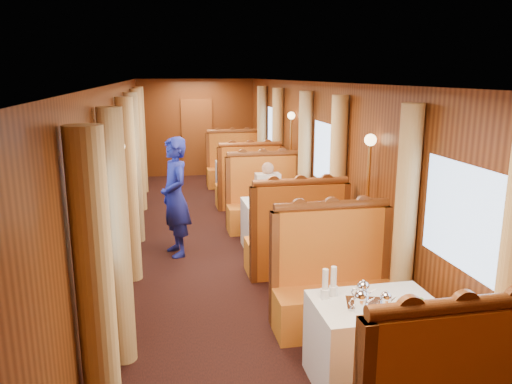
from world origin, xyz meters
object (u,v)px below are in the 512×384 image
object	(u,v)px
banquette_near_aft	(334,289)
table_far	(241,179)
tea_tray	(367,304)
rose_vase_far	(241,154)
table_mid	(278,225)
table_near	(374,343)
rose_vase_mid	(279,189)
banquette_far_fwd	(249,187)
banquette_mid_aft	(264,205)
teapot_back	(363,294)
fruit_plate	(421,305)
banquette_far_aft	(234,168)
teapot_right	(386,304)
banquette_mid_fwd	(296,243)
passenger	(268,191)
teapot_left	(360,304)
steward	(175,197)

from	to	relation	value
banquette_near_aft	table_far	bearing A→B (deg)	90.00
tea_tray	rose_vase_far	xyz separation A→B (m)	(0.09, 7.00, 0.17)
banquette_near_aft	table_mid	distance (m)	2.49
table_near	rose_vase_mid	distance (m)	3.56
banquette_near_aft	banquette_far_fwd	size ratio (longest dim) A/B	1.00
banquette_mid_aft	teapot_back	bearing A→B (deg)	-91.43
table_mid	fruit_plate	world-z (taller)	fruit_plate
table_mid	banquette_far_aft	xyz separation A→B (m)	(0.00, 4.51, 0.05)
banquette_mid_aft	teapot_back	xyz separation A→B (m)	(-0.11, -4.48, 0.40)
teapot_right	banquette_mid_aft	bearing A→B (deg)	79.85
banquette_mid_fwd	banquette_far_fwd	world-z (taller)	same
table_mid	banquette_mid_fwd	distance (m)	1.02
table_near	table_far	world-z (taller)	same
banquette_mid_fwd	banquette_far_aft	size ratio (longest dim) A/B	1.00
table_mid	rose_vase_mid	bearing A→B (deg)	74.48
banquette_mid_fwd	passenger	size ratio (longest dim) A/B	1.76
banquette_mid_aft	fruit_plate	bearing A→B (deg)	-86.00
teapot_left	table_far	bearing A→B (deg)	94.17
banquette_far_fwd	teapot_left	distance (m)	6.13
table_near	teapot_right	size ratio (longest dim) A/B	6.91
banquette_near_aft	teapot_right	size ratio (longest dim) A/B	8.82
tea_tray	passenger	distance (m)	4.26
banquette_mid_aft	teapot_right	xyz separation A→B (m)	(0.01, -4.67, 0.39)
table_mid	teapot_back	bearing A→B (deg)	-91.85
table_mid	teapot_back	distance (m)	3.50
banquette_far_fwd	fruit_plate	bearing A→B (deg)	-86.96
banquette_near_aft	fruit_plate	bearing A→B (deg)	-74.29
banquette_mid_fwd	teapot_back	size ratio (longest dim) A/B	7.55
steward	passenger	distance (m)	1.69
fruit_plate	table_near	bearing A→B (deg)	156.37
banquette_mid_fwd	teapot_back	world-z (taller)	banquette_mid_fwd
table_near	banquette_mid_aft	size ratio (longest dim) A/B	0.78
banquette_far_aft	rose_vase_far	size ratio (longest dim) A/B	3.72
table_mid	rose_vase_mid	xyz separation A→B (m)	(0.00, 0.01, 0.55)
tea_tray	fruit_plate	world-z (taller)	fruit_plate
rose_vase_mid	passenger	distance (m)	0.74
tea_tray	passenger	xyz separation A→B (m)	(0.09, 4.25, -0.02)
table_far	teapot_back	size ratio (longest dim) A/B	5.92
rose_vase_far	banquette_far_aft	bearing A→B (deg)	89.60
passenger	tea_tray	bearing A→B (deg)	-91.24
banquette_near_aft	passenger	distance (m)	3.23
table_mid	table_far	world-z (taller)	same
banquette_mid_aft	rose_vase_mid	xyz separation A→B (m)	(0.00, -1.00, 0.50)
tea_tray	teapot_left	size ratio (longest dim) A/B	1.96
table_mid	teapot_back	size ratio (longest dim) A/B	5.92
table_mid	fruit_plate	size ratio (longest dim) A/B	5.07
fruit_plate	rose_vase_far	bearing A→B (deg)	92.67
banquette_mid_aft	rose_vase_far	bearing A→B (deg)	90.17
rose_vase_mid	banquette_far_fwd	bearing A→B (deg)	90.08
tea_tray	rose_vase_mid	xyz separation A→B (m)	(0.10, 3.54, 0.17)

